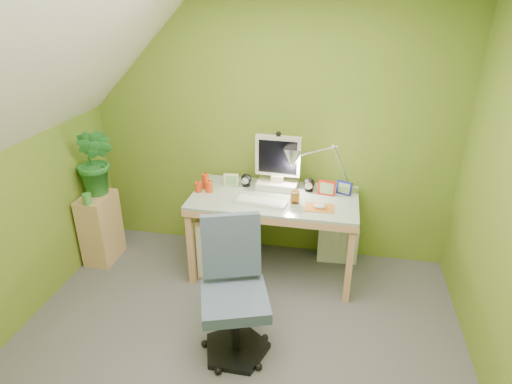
% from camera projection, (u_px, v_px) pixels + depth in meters
% --- Properties ---
extents(floor, '(3.20, 3.20, 0.01)m').
position_uv_depth(floor, '(226.00, 374.00, 2.79)').
color(floor, '#54545A').
rests_on(floor, ground).
extents(wall_back, '(3.20, 0.01, 2.40)m').
position_uv_depth(wall_back, '(270.00, 127.00, 3.70)').
color(wall_back, olive).
rests_on(wall_back, floor).
extents(slope_ceiling, '(1.10, 3.20, 1.10)m').
position_uv_depth(slope_ceiling, '(26.00, 80.00, 2.18)').
color(slope_ceiling, white).
rests_on(slope_ceiling, wall_left).
extents(desk, '(1.37, 0.68, 0.73)m').
position_uv_depth(desk, '(273.00, 235.00, 3.67)').
color(desk, tan).
rests_on(desk, floor).
extents(monitor, '(0.39, 0.24, 0.53)m').
position_uv_depth(monitor, '(278.00, 159.00, 3.56)').
color(monitor, beige).
rests_on(monitor, desk).
extents(speaker_left, '(0.10, 0.10, 0.11)m').
position_uv_depth(speaker_left, '(246.00, 180.00, 3.68)').
color(speaker_left, black).
rests_on(speaker_left, desk).
extents(speaker_right, '(0.10, 0.10, 0.12)m').
position_uv_depth(speaker_right, '(309.00, 185.00, 3.59)').
color(speaker_right, black).
rests_on(speaker_right, desk).
extents(keyboard, '(0.42, 0.19, 0.02)m').
position_uv_depth(keyboard, '(261.00, 202.00, 3.40)').
color(keyboard, silver).
rests_on(keyboard, desk).
extents(mousepad, '(0.23, 0.17, 0.01)m').
position_uv_depth(mousepad, '(320.00, 208.00, 3.32)').
color(mousepad, '#B8651C').
rests_on(mousepad, desk).
extents(mouse, '(0.11, 0.07, 0.04)m').
position_uv_depth(mouse, '(320.00, 206.00, 3.32)').
color(mouse, silver).
rests_on(mouse, mousepad).
extents(amber_tumbler, '(0.09, 0.09, 0.09)m').
position_uv_depth(amber_tumbler, '(295.00, 197.00, 3.39)').
color(amber_tumbler, brown).
rests_on(amber_tumbler, desk).
extents(candle_cluster, '(0.20, 0.18, 0.13)m').
position_uv_depth(candle_cluster, '(204.00, 183.00, 3.60)').
color(candle_cluster, red).
rests_on(candle_cluster, desk).
extents(photo_frame_red, '(0.14, 0.04, 0.12)m').
position_uv_depth(photo_frame_red, '(327.00, 188.00, 3.52)').
color(photo_frame_red, red).
rests_on(photo_frame_red, desk).
extents(photo_frame_blue, '(0.12, 0.07, 0.11)m').
position_uv_depth(photo_frame_blue, '(344.00, 188.00, 3.54)').
color(photo_frame_blue, '#151992').
rests_on(photo_frame_blue, desk).
extents(photo_frame_green, '(0.13, 0.03, 0.11)m').
position_uv_depth(photo_frame_green, '(231.00, 180.00, 3.69)').
color(photo_frame_green, beige).
rests_on(photo_frame_green, desk).
extents(desk_lamp, '(0.58, 0.25, 0.62)m').
position_uv_depth(desk_lamp, '(333.00, 157.00, 3.47)').
color(desk_lamp, silver).
rests_on(desk_lamp, desk).
extents(side_ledge, '(0.24, 0.37, 0.64)m').
position_uv_depth(side_ledge, '(101.00, 228.00, 3.87)').
color(side_ledge, tan).
rests_on(side_ledge, floor).
extents(potted_plant, '(0.37, 0.31, 0.61)m').
position_uv_depth(potted_plant, '(96.00, 162.00, 3.64)').
color(potted_plant, '#27752E').
rests_on(potted_plant, side_ledge).
extents(green_cup, '(0.08, 0.08, 0.09)m').
position_uv_depth(green_cup, '(87.00, 199.00, 3.58)').
color(green_cup, '#41913C').
rests_on(green_cup, side_ledge).
extents(task_chair, '(0.62, 0.62, 0.88)m').
position_uv_depth(task_chair, '(235.00, 300.00, 2.78)').
color(task_chair, '#42516D').
rests_on(task_chair, floor).
extents(radiator, '(0.36, 0.16, 0.35)m').
position_uv_depth(radiator, '(338.00, 243.00, 3.91)').
color(radiator, white).
rests_on(radiator, floor).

